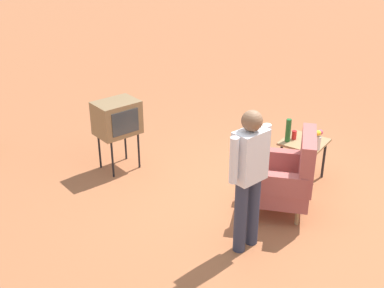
{
  "coord_description": "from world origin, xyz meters",
  "views": [
    {
      "loc": [
        4.92,
        2.27,
        3.43
      ],
      "look_at": [
        0.14,
        -1.08,
        0.65
      ],
      "focal_mm": 46.07,
      "sensor_mm": 36.0,
      "label": 1
    }
  ],
  "objects_px": {
    "side_table": "(304,147)",
    "bottle_wine_green": "(288,130)",
    "person_standing": "(249,173)",
    "tv_on_stand": "(117,118)",
    "soda_can_red": "(294,135)",
    "armchair": "(287,176)",
    "flower_vase": "(318,139)"
  },
  "relations": [
    {
      "from": "person_standing",
      "to": "bottle_wine_green",
      "type": "distance_m",
      "value": 1.68
    },
    {
      "from": "armchair",
      "to": "person_standing",
      "type": "relative_size",
      "value": 0.65
    },
    {
      "from": "person_standing",
      "to": "soda_can_red",
      "type": "relative_size",
      "value": 13.44
    },
    {
      "from": "tv_on_stand",
      "to": "person_standing",
      "type": "bearing_deg",
      "value": 76.44
    },
    {
      "from": "side_table",
      "to": "bottle_wine_green",
      "type": "xyz_separation_m",
      "value": [
        0.14,
        -0.19,
        0.24
      ]
    },
    {
      "from": "armchair",
      "to": "bottle_wine_green",
      "type": "height_order",
      "value": "armchair"
    },
    {
      "from": "bottle_wine_green",
      "to": "soda_can_red",
      "type": "bearing_deg",
      "value": 159.59
    },
    {
      "from": "armchair",
      "to": "person_standing",
      "type": "xyz_separation_m",
      "value": [
        0.91,
        -0.04,
        0.44
      ]
    },
    {
      "from": "side_table",
      "to": "tv_on_stand",
      "type": "relative_size",
      "value": 0.57
    },
    {
      "from": "bottle_wine_green",
      "to": "soda_can_red",
      "type": "relative_size",
      "value": 2.62
    },
    {
      "from": "bottle_wine_green",
      "to": "flower_vase",
      "type": "height_order",
      "value": "bottle_wine_green"
    },
    {
      "from": "armchair",
      "to": "person_standing",
      "type": "height_order",
      "value": "person_standing"
    },
    {
      "from": "side_table",
      "to": "bottle_wine_green",
      "type": "distance_m",
      "value": 0.34
    },
    {
      "from": "armchair",
      "to": "bottle_wine_green",
      "type": "xyz_separation_m",
      "value": [
        -0.73,
        -0.35,
        0.25
      ]
    },
    {
      "from": "soda_can_red",
      "to": "flower_vase",
      "type": "height_order",
      "value": "flower_vase"
    },
    {
      "from": "soda_can_red",
      "to": "flower_vase",
      "type": "xyz_separation_m",
      "value": [
        0.12,
        0.38,
        0.09
      ]
    },
    {
      "from": "armchair",
      "to": "flower_vase",
      "type": "bearing_deg",
      "value": 174.37
    },
    {
      "from": "side_table",
      "to": "armchair",
      "type": "bearing_deg",
      "value": 10.18
    },
    {
      "from": "bottle_wine_green",
      "to": "armchair",
      "type": "bearing_deg",
      "value": 25.28
    },
    {
      "from": "person_standing",
      "to": "bottle_wine_green",
      "type": "bearing_deg",
      "value": -169.54
    },
    {
      "from": "person_standing",
      "to": "flower_vase",
      "type": "relative_size",
      "value": 6.19
    },
    {
      "from": "side_table",
      "to": "flower_vase",
      "type": "height_order",
      "value": "flower_vase"
    },
    {
      "from": "tv_on_stand",
      "to": "soda_can_red",
      "type": "relative_size",
      "value": 8.44
    },
    {
      "from": "armchair",
      "to": "soda_can_red",
      "type": "distance_m",
      "value": 0.92
    },
    {
      "from": "bottle_wine_green",
      "to": "person_standing",
      "type": "bearing_deg",
      "value": 10.46
    },
    {
      "from": "person_standing",
      "to": "bottle_wine_green",
      "type": "xyz_separation_m",
      "value": [
        -1.65,
        -0.3,
        -0.19
      ]
    },
    {
      "from": "tv_on_stand",
      "to": "person_standing",
      "type": "distance_m",
      "value": 2.5
    },
    {
      "from": "tv_on_stand",
      "to": "flower_vase",
      "type": "xyz_separation_m",
      "value": [
        -1.06,
        2.54,
        -0.04
      ]
    },
    {
      "from": "armchair",
      "to": "flower_vase",
      "type": "xyz_separation_m",
      "value": [
        -0.73,
        0.07,
        0.24
      ]
    },
    {
      "from": "tv_on_stand",
      "to": "soda_can_red",
      "type": "bearing_deg",
      "value": 118.48
    },
    {
      "from": "soda_can_red",
      "to": "tv_on_stand",
      "type": "bearing_deg",
      "value": -61.52
    },
    {
      "from": "side_table",
      "to": "tv_on_stand",
      "type": "distance_m",
      "value": 2.62
    }
  ]
}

